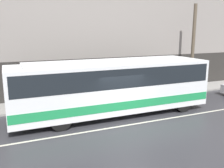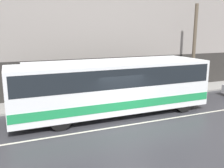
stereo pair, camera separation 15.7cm
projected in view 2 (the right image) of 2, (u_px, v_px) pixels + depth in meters
ground_plane at (126, 125)px, 12.80m from camera, size 60.00×60.00×0.00m
sidewalk at (94, 99)px, 17.49m from camera, size 60.00×2.42×0.13m
building_facade at (86, 21)px, 17.58m from camera, size 60.00×0.35×11.27m
lane_stripe at (126, 125)px, 12.80m from camera, size 54.00×0.14×0.01m
transit_bus at (113, 85)px, 14.08m from camera, size 11.36×2.62×3.15m
utility_pole_near at (194, 48)px, 19.35m from camera, size 0.26×0.26×6.63m
pedestrian_waiting at (104, 83)px, 18.45m from camera, size 0.36×0.36×1.79m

